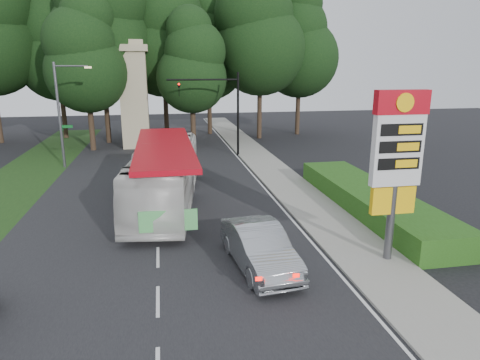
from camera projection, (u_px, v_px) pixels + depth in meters
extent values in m
plane|color=black|center=(158.00, 310.00, 13.93)|extent=(120.00, 120.00, 0.00)
cube|color=black|center=(158.00, 200.00, 25.33)|extent=(14.00, 80.00, 0.02)
cube|color=gray|center=(296.00, 192.00, 26.82)|extent=(3.00, 80.00, 0.12)
cube|color=#193814|center=(18.00, 182.00, 29.36)|extent=(5.00, 50.00, 0.02)
cube|color=#234E14|center=(371.00, 200.00, 23.40)|extent=(3.00, 14.00, 1.20)
cylinder|color=#59595E|center=(390.00, 224.00, 17.04)|extent=(0.32, 0.32, 3.20)
cube|color=yellow|center=(393.00, 200.00, 16.78)|extent=(1.80, 0.25, 1.10)
cube|color=silver|center=(397.00, 150.00, 16.27)|extent=(2.00, 0.35, 2.80)
cube|color=#B00916|center=(402.00, 102.00, 15.80)|extent=(2.10, 0.40, 0.90)
cylinder|color=yellow|center=(405.00, 103.00, 15.60)|extent=(0.70, 0.05, 0.70)
cube|color=black|center=(402.00, 130.00, 15.88)|extent=(1.70, 0.04, 0.45)
cube|color=black|center=(400.00, 147.00, 16.05)|extent=(1.70, 0.04, 0.45)
cube|color=black|center=(399.00, 164.00, 16.22)|extent=(1.70, 0.04, 0.45)
cylinder|color=black|center=(238.00, 115.00, 37.04)|extent=(0.20, 0.20, 7.20)
cylinder|color=black|center=(203.00, 80.00, 35.74)|extent=(6.00, 0.14, 0.14)
imported|color=black|center=(179.00, 83.00, 35.45)|extent=(0.18, 0.22, 1.10)
sphere|color=#FF0C05|center=(179.00, 84.00, 35.33)|extent=(0.18, 0.18, 0.18)
cylinder|color=#59595E|center=(59.00, 116.00, 32.54)|extent=(0.20, 0.20, 8.00)
cylinder|color=#59595E|center=(71.00, 66.00, 31.79)|extent=(2.40, 0.12, 0.12)
cube|color=#FFE599|center=(88.00, 67.00, 32.03)|extent=(0.50, 0.22, 0.14)
cube|color=#0C591E|center=(67.00, 127.00, 32.82)|extent=(0.85, 0.04, 0.22)
cube|color=#0C591E|center=(62.00, 130.00, 33.25)|extent=(0.04, 0.85, 0.22)
cube|color=tan|center=(135.00, 101.00, 40.92)|extent=(2.50, 2.50, 9.00)
cube|color=tan|center=(131.00, 48.00, 39.69)|extent=(3.00, 3.00, 0.60)
cube|color=tan|center=(131.00, 43.00, 39.56)|extent=(2.20, 2.20, 0.50)
cylinder|color=#2D2116|center=(64.00, 113.00, 46.63)|extent=(0.50, 0.50, 5.40)
sphere|color=black|center=(58.00, 61.00, 45.20)|extent=(8.40, 8.40, 8.40)
sphere|color=black|center=(55.00, 31.00, 44.43)|extent=(7.20, 7.20, 7.20)
sphere|color=black|center=(52.00, 5.00, 43.77)|extent=(5.40, 5.40, 5.40)
cylinder|color=#2D2116|center=(107.00, 111.00, 43.57)|extent=(0.50, 0.50, 6.48)
sphere|color=black|center=(101.00, 43.00, 41.86)|extent=(10.08, 10.08, 10.08)
sphere|color=black|center=(98.00, 3.00, 40.93)|extent=(8.64, 8.64, 8.64)
cylinder|color=#2D2116|center=(166.00, 111.00, 46.60)|extent=(0.50, 0.50, 5.94)
sphere|color=black|center=(163.00, 53.00, 45.02)|extent=(9.24, 9.24, 9.24)
sphere|color=black|center=(162.00, 19.00, 44.17)|extent=(7.92, 7.92, 7.92)
cylinder|color=#2D2116|center=(210.00, 112.00, 49.47)|extent=(0.50, 0.50, 5.22)
sphere|color=black|center=(209.00, 64.00, 48.09)|extent=(8.12, 8.12, 8.12)
sphere|color=black|center=(208.00, 36.00, 47.34)|extent=(6.96, 6.96, 6.96)
sphere|color=black|center=(208.00, 13.00, 46.71)|extent=(5.22, 5.22, 5.22)
cylinder|color=#2D2116|center=(259.00, 110.00, 46.43)|extent=(0.50, 0.50, 6.12)
sphere|color=black|center=(260.00, 50.00, 44.81)|extent=(9.52, 9.52, 9.52)
sphere|color=black|center=(261.00, 15.00, 43.94)|extent=(8.16, 8.16, 8.16)
cylinder|color=#2D2116|center=(298.00, 110.00, 49.28)|extent=(0.50, 0.50, 5.58)
sphere|color=black|center=(300.00, 58.00, 47.81)|extent=(8.68, 8.68, 8.68)
sphere|color=black|center=(301.00, 29.00, 47.01)|extent=(7.44, 7.44, 7.44)
sphere|color=black|center=(301.00, 4.00, 46.33)|extent=(5.58, 5.58, 5.58)
cylinder|color=#2D2116|center=(91.00, 125.00, 39.83)|extent=(0.50, 0.50, 4.68)
sphere|color=black|center=(87.00, 72.00, 38.59)|extent=(7.28, 7.28, 7.28)
sphere|color=black|center=(84.00, 42.00, 37.92)|extent=(6.24, 6.24, 6.24)
sphere|color=black|center=(82.00, 16.00, 37.35)|extent=(4.68, 4.68, 4.68)
cylinder|color=#2D2116|center=(193.00, 124.00, 42.02)|extent=(0.50, 0.50, 4.32)
sphere|color=black|center=(192.00, 78.00, 40.88)|extent=(6.72, 6.72, 6.72)
sphere|color=black|center=(191.00, 52.00, 40.26)|extent=(5.76, 5.76, 5.76)
sphere|color=black|center=(190.00, 29.00, 39.73)|extent=(4.32, 4.32, 4.32)
imported|color=white|center=(165.00, 175.00, 24.08)|extent=(4.54, 12.88, 3.51)
imported|color=#A2A5AA|center=(259.00, 247.00, 16.66)|extent=(2.41, 5.40, 1.72)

